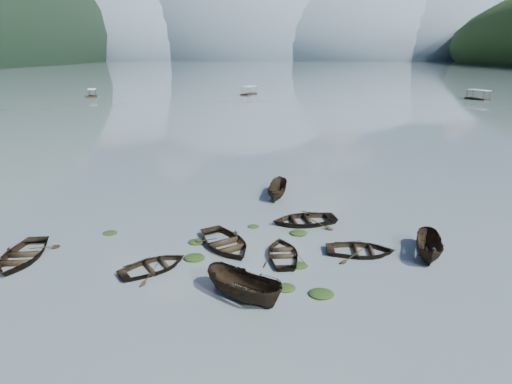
{
  "coord_description": "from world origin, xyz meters",
  "views": [
    {
      "loc": [
        0.84,
        -15.58,
        11.6
      ],
      "look_at": [
        0.0,
        12.0,
        2.0
      ],
      "focal_mm": 28.0,
      "sensor_mm": 36.0,
      "label": 1
    }
  ],
  "objects_px": {
    "rowboat_0": "(22,259)",
    "pontoon_centre": "(249,95)",
    "pontoon_left": "(93,97)",
    "rowboat_3": "(283,256)"
  },
  "relations": [
    {
      "from": "rowboat_0",
      "to": "pontoon_centre",
      "type": "relative_size",
      "value": 0.77
    },
    {
      "from": "rowboat_0",
      "to": "pontoon_left",
      "type": "bearing_deg",
      "value": 104.31
    },
    {
      "from": "pontoon_left",
      "to": "pontoon_centre",
      "type": "xyz_separation_m",
      "value": [
        43.78,
        7.98,
        0.0
      ]
    },
    {
      "from": "rowboat_0",
      "to": "pontoon_left",
      "type": "xyz_separation_m",
      "value": [
        -35.02,
        92.98,
        0.0
      ]
    },
    {
      "from": "rowboat_3",
      "to": "pontoon_left",
      "type": "relative_size",
      "value": 0.7
    },
    {
      "from": "rowboat_0",
      "to": "pontoon_left",
      "type": "distance_m",
      "value": 99.35
    },
    {
      "from": "rowboat_3",
      "to": "pontoon_centre",
      "type": "bearing_deg",
      "value": -90.63
    },
    {
      "from": "rowboat_0",
      "to": "rowboat_3",
      "type": "height_order",
      "value": "rowboat_0"
    },
    {
      "from": "rowboat_3",
      "to": "rowboat_0",
      "type": "bearing_deg",
      "value": -1.41
    },
    {
      "from": "rowboat_3",
      "to": "pontoon_left",
      "type": "bearing_deg",
      "value": -65.75
    }
  ]
}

